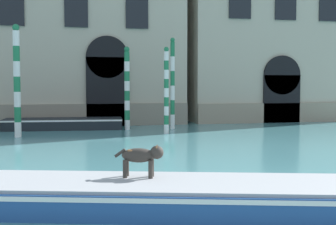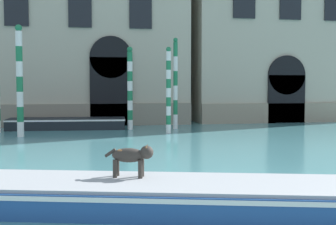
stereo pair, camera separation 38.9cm
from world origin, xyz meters
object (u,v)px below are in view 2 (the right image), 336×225
at_px(boat_foreground, 168,195).
at_px(mooring_pole_2, 130,88).
at_px(dog_on_deck, 132,156).
at_px(mooring_pole_1, 175,83).
at_px(boat_moored_near_palazzo, 67,123).
at_px(mooring_pole_0, 169,90).
at_px(mooring_pole_3, 20,80).

height_order(boat_foreground, mooring_pole_2, mooring_pole_2).
height_order(dog_on_deck, mooring_pole_1, mooring_pole_1).
xyz_separation_m(boat_foreground, boat_moored_near_palazzo, (-2.16, 15.03, 0.00)).
bearing_deg(mooring_pole_1, dog_on_deck, -104.95).
distance_m(boat_foreground, dog_on_deck, 1.00).
bearing_deg(mooring_pole_1, boat_foreground, -102.17).
bearing_deg(boat_moored_near_palazzo, mooring_pole_0, -28.28).
bearing_deg(mooring_pole_0, mooring_pole_2, 125.84).
distance_m(mooring_pole_1, mooring_pole_2, 2.22).
bearing_deg(mooring_pole_2, boat_foreground, -93.38).
bearing_deg(dog_on_deck, boat_moored_near_palazzo, 113.27).
height_order(mooring_pole_2, mooring_pole_3, mooring_pole_3).
distance_m(mooring_pole_0, mooring_pole_2, 2.54).
relative_size(boat_moored_near_palazzo, mooring_pole_2, 1.44).
relative_size(mooring_pole_0, mooring_pole_3, 0.82).
distance_m(boat_moored_near_palazzo, mooring_pole_2, 3.55).
distance_m(mooring_pole_0, mooring_pole_3, 6.31).
bearing_deg(dog_on_deck, mooring_pole_0, 93.06).
distance_m(boat_foreground, mooring_pole_2, 14.36).
bearing_deg(mooring_pole_3, mooring_pole_2, 23.95).
relative_size(mooring_pole_2, mooring_pole_3, 0.85).
height_order(boat_foreground, mooring_pole_3, mooring_pole_3).
height_order(dog_on_deck, mooring_pole_0, mooring_pole_0).
bearing_deg(dog_on_deck, mooring_pole_1, 92.16).
distance_m(dog_on_deck, mooring_pole_2, 13.86).
xyz_separation_m(boat_foreground, mooring_pole_0, (2.33, 12.17, 1.66)).
distance_m(dog_on_deck, mooring_pole_0, 12.09).
bearing_deg(mooring_pole_3, boat_foreground, -71.83).
distance_m(boat_foreground, mooring_pole_1, 14.57).
relative_size(dog_on_deck, mooring_pole_1, 0.20).
bearing_deg(mooring_pole_2, boat_moored_near_palazzo, 165.16).
xyz_separation_m(dog_on_deck, boat_moored_near_palazzo, (-1.57, 14.54, -0.64)).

